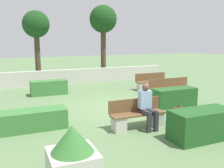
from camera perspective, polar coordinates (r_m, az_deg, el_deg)
name	(u,v)px	position (r m, az deg, el deg)	size (l,w,h in m)	color
ground_plane	(120,108)	(9.82, 1.80, -5.60)	(60.00, 60.00, 0.00)	#607F51
perimeter_wall	(78,76)	(15.36, -7.76, 1.77)	(11.41, 0.30, 0.88)	beige
bench_front	(137,117)	(7.71, 5.81, -7.55)	(1.74, 0.49, 0.87)	brown
bench_left_side	(152,83)	(13.53, 9.15, 0.16)	(1.83, 0.49, 0.87)	brown
bench_right_side	(171,90)	(11.88, 13.28, -1.33)	(2.16, 0.48, 0.87)	brown
person_seated_man	(147,104)	(7.60, 7.98, -4.53)	(0.38, 0.63, 1.36)	#333338
hedge_block_near_left	(202,124)	(7.25, 19.82, -8.69)	(1.77, 0.80, 0.81)	#235623
hedge_block_near_right	(174,97)	(10.37, 14.06, -2.96)	(1.79, 0.68, 0.74)	#235623
hedge_block_mid_left	(34,120)	(7.91, -17.47, -7.79)	(1.94, 0.71, 0.60)	#3D7A38
hedge_block_mid_right	(49,88)	(12.53, -14.22, -0.79)	(1.73, 0.64, 0.70)	#3D7A38
planter_corner_left	(73,155)	(4.98, -8.99, -15.63)	(0.91, 0.91, 1.10)	beige
suitcase	(178,115)	(8.36, 14.92, -6.96)	(0.41, 0.19, 0.72)	#471E19
tree_leftmost	(36,27)	(15.61, -16.97, 12.41)	(1.57, 1.57, 4.32)	#473828
tree_center_left	(103,21)	(16.73, -2.03, 14.12)	(1.78, 1.78, 4.84)	#473828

